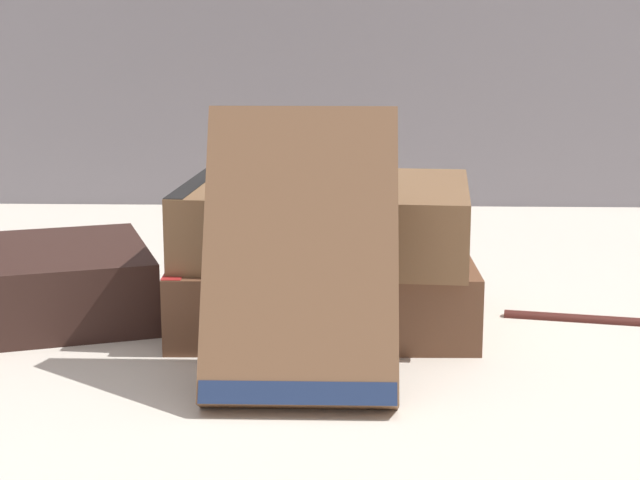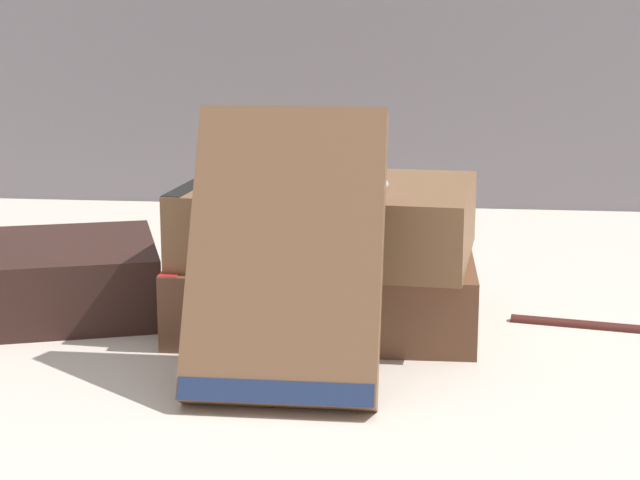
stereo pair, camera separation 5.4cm
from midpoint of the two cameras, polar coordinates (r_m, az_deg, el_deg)
The scene contains 7 objects.
ground_plane at distance 0.70m, azimuth 1.73°, elevation -4.77°, with size 3.00×3.00×0.00m, color beige.
book_flat_bottom at distance 0.70m, azimuth 2.07°, elevation -2.62°, with size 0.20×0.15×0.05m.
book_flat_top at distance 0.69m, azimuth 2.31°, elevation 1.11°, with size 0.19×0.15×0.05m.
book_leaning_front at distance 0.57m, azimuth 0.64°, elevation -1.25°, with size 0.10×0.09×0.15m.
pocket_watch at distance 0.67m, azimuth 3.93°, elevation 2.98°, with size 0.05×0.05×0.01m.
reading_glasses at distance 0.87m, azimuth -1.35°, elevation -1.16°, with size 0.11×0.07×0.00m.
fountain_pen at distance 0.73m, azimuth 17.38°, elevation -4.26°, with size 0.13×0.03×0.01m.
Camera 2 is at (0.08, -0.66, 0.21)m, focal length 60.00 mm.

